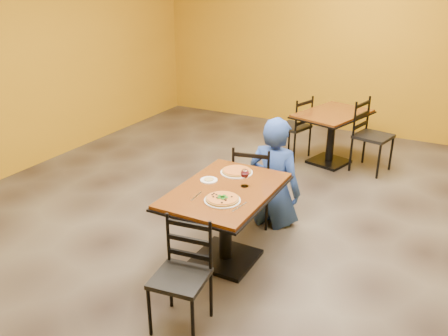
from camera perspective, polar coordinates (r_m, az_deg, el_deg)
The scene contains 18 objects.
floor at distance 4.92m, azimuth 2.93°, elevation -8.23°, with size 7.00×8.00×0.01m, color black.
wall_back at distance 8.10m, azimuth 15.79°, elevation 14.56°, with size 7.00×0.01×3.00m, color #B17E13.
table_main at distance 4.26m, azimuth 0.18°, elevation -4.86°, with size 0.83×1.23×0.75m.
table_second at distance 6.72m, azimuth 12.97°, elevation 4.97°, with size 1.01×1.25×0.75m.
chair_main_near at distance 3.58m, azimuth -5.37°, elevation -13.27°, with size 0.39×0.39×0.86m, color black, non-canonical shape.
chair_main_far at distance 5.03m, azimuth 3.64°, elevation -1.81°, with size 0.40×0.40×0.89m, color black, non-canonical shape.
chair_second_left at distance 6.91m, azimuth 8.33°, elevation 4.97°, with size 0.41×0.41×0.91m, color black, non-canonical shape.
chair_second_right at distance 6.63m, azimuth 17.68°, elevation 3.64°, with size 0.44×0.44×0.97m, color black, non-canonical shape.
diner at distance 4.97m, azimuth 6.21°, elevation -0.36°, with size 0.60×0.39×1.18m, color navy.
plate_main at distance 3.95m, azimuth -0.20°, elevation -3.95°, with size 0.31×0.31×0.01m, color white.
pizza_main at distance 3.94m, azimuth -0.20°, elevation -3.74°, with size 0.28×0.28×0.02m, color #94360A.
plate_far at distance 4.50m, azimuth 1.54°, elevation -0.53°, with size 0.31×0.31×0.01m, color white.
pizza_far at distance 4.49m, azimuth 1.54°, elevation -0.34°, with size 0.28×0.28×0.02m, color #C27A25.
side_plate at distance 4.33m, azimuth -1.85°, elevation -1.48°, with size 0.16×0.16×0.01m, color white.
dip at distance 4.33m, azimuth -1.85°, elevation -1.37°, with size 0.09×0.09×0.01m, color tan.
wine_glass at distance 4.18m, azimuth 2.53°, elevation -1.11°, with size 0.08×0.08×0.18m, color white, non-canonical shape.
fork at distance 4.04m, azimuth -3.37°, elevation -3.44°, with size 0.01×0.19×0.00m, color silver.
knife at distance 3.85m, azimuth 1.90°, elevation -4.74°, with size 0.01×0.21×0.00m, color silver.
Camera 1 is at (1.77, -3.84, 2.52)m, focal length 37.62 mm.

